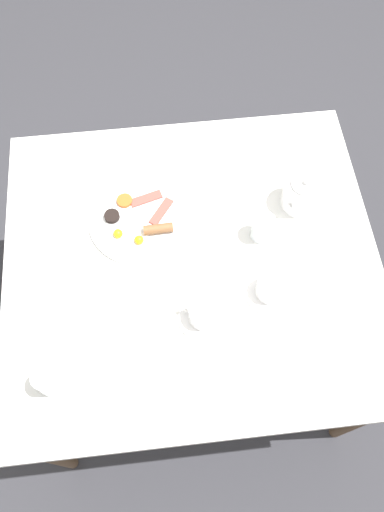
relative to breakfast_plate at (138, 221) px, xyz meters
name	(u,v)px	position (x,y,z in m)	size (l,w,h in m)	color
ground_plane	(192,331)	(-0.15, -0.16, -0.77)	(8.00, 8.00, 0.00)	#333338
table	(192,267)	(-0.15, -0.16, -0.07)	(1.08, 1.17, 0.76)	white
breakfast_plate	(138,221)	(0.00, 0.00, 0.00)	(0.31, 0.31, 0.04)	white
teapot_near	(302,193)	(0.02, -0.53, 0.05)	(0.15, 0.17, 0.13)	white
teacup_with_saucer_left	(271,289)	(-0.29, -0.38, 0.02)	(0.15, 0.15, 0.07)	white
teacup_with_saucer_right	(203,315)	(-0.35, -0.17, 0.02)	(0.15, 0.15, 0.07)	white
water_glass_tall	(48,381)	(-0.49, 0.27, 0.04)	(0.07, 0.07, 0.10)	white
water_glass_short	(263,227)	(-0.09, -0.39, 0.04)	(0.07, 0.07, 0.10)	white
napkin_folded	(146,371)	(-0.49, 0.01, 0.00)	(0.11, 0.14, 0.01)	white
fork_by_plate	(77,176)	(0.20, 0.19, -0.01)	(0.02, 0.17, 0.00)	silver
knife_by_plate	(57,280)	(-0.17, 0.26, -0.01)	(0.18, 0.13, 0.00)	silver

